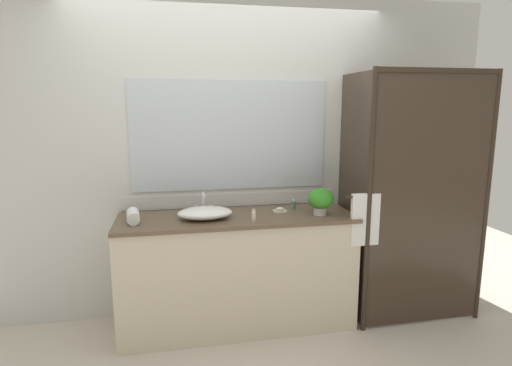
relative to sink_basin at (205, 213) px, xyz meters
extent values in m
plane|color=beige|center=(0.24, 0.03, -0.94)|extent=(8.00, 8.00, 0.00)
cube|color=silver|center=(0.24, 0.37, 0.36)|extent=(4.40, 0.05, 2.60)
cube|color=silver|center=(0.24, 0.34, 0.01)|extent=(1.80, 0.01, 0.11)
cube|color=silver|center=(0.24, 0.34, 0.55)|extent=(1.59, 0.01, 0.88)
cube|color=beige|center=(0.24, 0.04, -0.51)|extent=(1.80, 0.56, 0.87)
cube|color=brown|center=(0.24, 0.03, -0.06)|extent=(1.80, 0.58, 0.03)
cylinder|color=#2D2319|center=(2.19, -0.24, 0.06)|extent=(0.04, 0.04, 2.00)
cylinder|color=#2D2319|center=(1.19, -0.24, 0.06)|extent=(0.04, 0.04, 2.00)
cube|color=#2D2319|center=(1.69, -0.24, 1.04)|extent=(1.00, 0.04, 0.04)
cube|color=#382B21|center=(1.69, -0.24, 0.06)|extent=(0.96, 0.01, 1.96)
cube|color=#382B21|center=(1.19, 0.04, 0.06)|extent=(0.01, 0.57, 1.96)
cylinder|color=#2D2319|center=(1.17, -0.23, 0.13)|extent=(0.32, 0.02, 0.02)
cube|color=white|center=(1.17, -0.23, -0.05)|extent=(0.22, 0.04, 0.40)
ellipsoid|color=white|center=(0.00, 0.00, 0.00)|extent=(0.41, 0.29, 0.09)
cube|color=silver|center=(0.00, 0.19, -0.03)|extent=(0.17, 0.04, 0.02)
cylinder|color=silver|center=(0.00, 0.19, 0.04)|extent=(0.02, 0.02, 0.14)
cylinder|color=silver|center=(0.00, 0.13, 0.11)|extent=(0.02, 0.12, 0.02)
cylinder|color=silver|center=(-0.06, 0.19, 0.00)|extent=(0.02, 0.02, 0.04)
cylinder|color=silver|center=(0.06, 0.19, 0.00)|extent=(0.02, 0.02, 0.04)
cylinder|color=beige|center=(0.88, -0.06, -0.01)|extent=(0.10, 0.10, 0.06)
ellipsoid|color=#328422|center=(0.88, -0.06, 0.08)|extent=(0.19, 0.19, 0.16)
cube|color=silver|center=(0.60, 0.09, -0.04)|extent=(0.10, 0.07, 0.01)
ellipsoid|color=beige|center=(0.60, 0.09, -0.02)|extent=(0.07, 0.04, 0.02)
cylinder|color=#4C7056|center=(0.72, 0.12, -0.01)|extent=(0.03, 0.03, 0.07)
cylinder|color=#B7B2A8|center=(0.72, 0.12, 0.04)|extent=(0.03, 0.03, 0.02)
cylinder|color=silver|center=(0.34, -0.16, 0.00)|extent=(0.03, 0.03, 0.08)
cylinder|color=#B7B2A8|center=(0.34, -0.16, 0.04)|extent=(0.02, 0.02, 0.01)
cylinder|color=white|center=(-0.52, 0.00, 0.00)|extent=(0.11, 0.21, 0.09)
camera|label=1|loc=(-0.22, -3.06, 0.79)|focal=29.54mm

